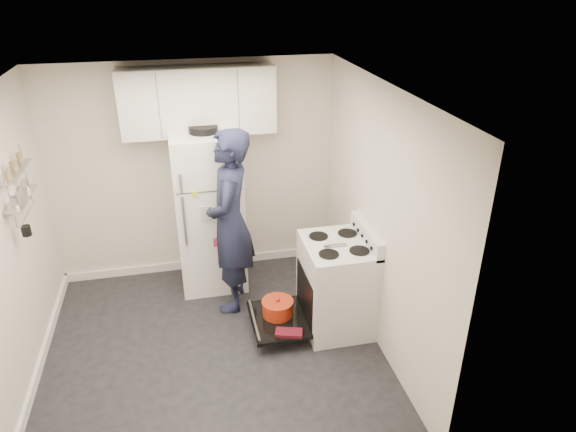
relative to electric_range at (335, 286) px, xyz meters
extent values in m
cube|color=black|center=(-1.26, -0.15, -0.47)|extent=(3.20, 3.20, 0.01)
cube|color=white|center=(-1.26, -0.15, 2.03)|extent=(3.20, 3.20, 0.01)
cube|color=beige|center=(-1.26, 1.45, 0.78)|extent=(3.20, 0.01, 2.50)
cube|color=beige|center=(-1.26, -1.75, 0.78)|extent=(3.20, 0.01, 2.50)
cube|color=beige|center=(-2.86, -0.15, 0.78)|extent=(0.01, 3.20, 2.50)
cube|color=beige|center=(0.34, -0.15, 0.78)|extent=(0.01, 3.20, 2.50)
cube|color=white|center=(-2.85, -0.15, -0.42)|extent=(0.03, 3.20, 0.10)
cube|color=white|center=(-1.26, 1.44, -0.42)|extent=(3.20, 0.03, 0.10)
cube|color=silver|center=(0.01, 0.00, -0.01)|extent=(0.65, 0.76, 0.92)
cube|color=black|center=(-0.06, 0.00, -0.07)|extent=(0.53, 0.60, 0.52)
cube|color=orange|center=(0.21, 0.00, -0.07)|extent=(0.02, 0.56, 0.46)
cylinder|color=black|center=(-0.01, 0.00, -0.25)|extent=(0.34, 0.34, 0.02)
cube|color=silver|center=(0.30, 0.00, 0.54)|extent=(0.08, 0.76, 0.18)
cube|color=silver|center=(0.01, 0.00, 0.47)|extent=(0.65, 0.76, 0.03)
cube|color=#B2B2B7|center=(-0.04, -0.05, 0.50)|extent=(0.22, 0.03, 0.01)
cube|color=black|center=(-0.59, 0.00, -0.32)|extent=(0.55, 0.70, 0.03)
cylinder|color=#B2B2B7|center=(-0.83, 0.00, -0.29)|extent=(0.02, 0.66, 0.02)
cylinder|color=#AE2B12|center=(-0.58, 0.06, -0.23)|extent=(0.31, 0.31, 0.14)
cylinder|color=#AE2B12|center=(-0.58, 0.06, -0.15)|extent=(0.32, 0.32, 0.02)
sphere|color=#AE2B12|center=(-0.58, 0.06, -0.12)|extent=(0.04, 0.04, 0.04)
cube|color=maroon|center=(-0.54, -0.27, -0.29)|extent=(0.29, 0.20, 0.04)
cube|color=maroon|center=(-0.54, 0.23, -0.29)|extent=(0.29, 0.20, 0.04)
cube|color=white|center=(-1.14, 1.10, 0.44)|extent=(0.72, 0.70, 1.81)
cube|color=#4C4C4C|center=(-1.14, 0.75, 0.83)|extent=(0.68, 0.01, 0.01)
cube|color=#B2B2B7|center=(-1.42, 0.73, 0.95)|extent=(0.03, 0.03, 0.20)
cube|color=#B2B2B7|center=(-1.42, 0.73, 0.53)|extent=(0.03, 0.03, 0.55)
cylinder|color=black|center=(-1.14, 1.10, 1.38)|extent=(0.30, 0.30, 0.07)
cube|color=#40822B|center=(-0.96, 0.74, 0.43)|extent=(0.09, 0.01, 0.12)
cube|color=#C5385A|center=(-1.09, 0.74, 0.23)|extent=(0.10, 0.01, 0.10)
cube|color=#C4D933|center=(-1.29, 0.74, 0.81)|extent=(0.06, 0.01, 0.06)
cube|color=beige|center=(-1.19, 0.74, 0.58)|extent=(0.12, 0.01, 0.16)
cube|color=silver|center=(-1.16, 1.28, 1.63)|extent=(1.60, 0.33, 0.70)
cube|color=#B2B2B7|center=(-2.78, 0.35, 1.33)|extent=(0.14, 0.60, 0.02)
cube|color=#B2B2B7|center=(-2.78, 0.35, 1.08)|extent=(0.14, 0.60, 0.02)
cylinder|color=black|center=(-2.75, 0.17, 0.85)|extent=(0.08, 0.08, 0.09)
imported|color=#191E38|center=(-0.96, 0.61, 0.52)|extent=(0.64, 0.82, 1.98)
camera|label=1|loc=(-1.40, -4.12, 2.90)|focal=32.00mm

